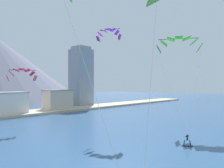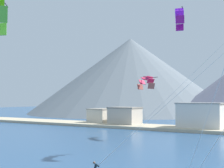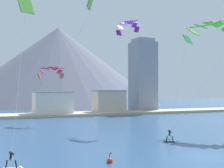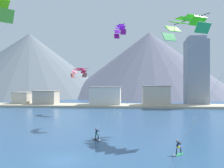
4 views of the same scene
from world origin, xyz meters
TOP-DOWN VIEW (x-y plane):
  - kitesurfer_near_lead at (2.14, 8.57)m, footprint 1.33×1.65m
  - parafoil_kite_near_lead at (14.90, 15.87)m, footprint 15.92×11.42m
  - parafoil_kite_distant_high_outer at (-6.64, 37.95)m, footprint 5.11×4.49m
  - parafoil_kite_distant_low_drift at (4.27, 25.18)m, footprint 2.64×4.97m
  - shoreline_strip at (0.00, 55.60)m, footprint 180.00×10.00m
  - shore_building_promenade_mid at (14.40, 56.94)m, footprint 8.92×5.39m
  - shore_building_quay_west at (-1.91, 56.69)m, footprint 10.17×6.17m
  - highrise_tower at (28.16, 61.67)m, footprint 7.00×7.00m

SIDE VIEW (x-z plane):
  - shoreline_strip at x=0.00m, z-range 0.00..0.70m
  - kitesurfer_near_lead at x=2.14m, z-range -0.37..1.34m
  - shore_building_quay_west at x=-1.91m, z-range 0.01..6.40m
  - shore_building_promenade_mid at x=14.40m, z-range 0.01..6.76m
  - parafoil_kite_distant_high_outer at x=-6.64m, z-range 9.30..11.72m
  - highrise_tower at x=28.16m, z-range -0.21..22.97m
  - parafoil_kite_near_lead at x=14.90m, z-range 8.42..24.94m
  - parafoil_kite_distant_low_drift at x=4.27m, z-range 17.09..19.33m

